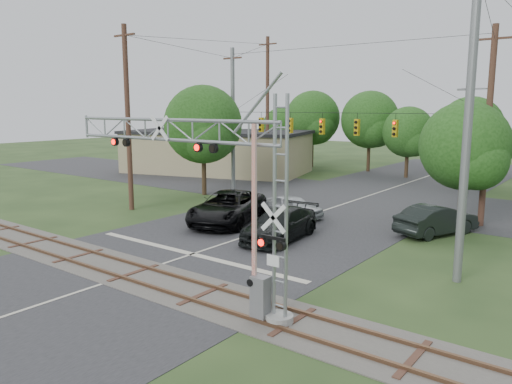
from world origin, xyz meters
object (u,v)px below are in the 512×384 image
Objects in this scene: commercial_building at (217,151)px; streetlight at (484,141)px; pickup_black at (227,207)px; sedan_silver at (293,206)px; crossing_gantry at (206,178)px; car_dark at (280,224)px; traffic_signal_span at (351,125)px.

commercial_building is 2.50× the size of streetlight.
pickup_black reaches higher than sedan_silver.
car_dark is (-2.80, 8.68, -3.71)m from crossing_gantry.
commercial_building is at bearing 114.10° from pickup_black.
streetlight reaches higher than commercial_building.
crossing_gantry reaches higher than sedan_silver.
sedan_silver is 23.16m from commercial_building.
sedan_silver is at bearing -107.84° from traffic_signal_span.
streetlight is at bearing 81.66° from crossing_gantry.
traffic_signal_span is at bearing -142.01° from streetlight.
streetlight reaches higher than sedan_silver.
pickup_black is at bearing -62.88° from commercial_building.
traffic_signal_span is 7.10m from sedan_silver.
sedan_silver is (-2.40, 4.91, -0.12)m from car_dark.
pickup_black is 4.86m from car_dark.
pickup_black is 4.34m from sedan_silver.
sedan_silver is 14.12m from streetlight.
streetlight is at bearing -22.97° from commercial_building.
crossing_gantry is 36.29m from commercial_building.
traffic_signal_span is 22.31m from commercial_building.
streetlight reaches higher than pickup_black.
pickup_black is 1.21× the size of car_dark.
pickup_black is at bearing 159.16° from car_dark.
pickup_black is at bearing -114.37° from traffic_signal_span.
streetlight is at bearing -35.07° from sedan_silver.
traffic_signal_span is at bearing -12.90° from sedan_silver.
crossing_gantry is 15.04m from sedan_silver.
traffic_signal_span is 10.89m from car_dark.
commercial_building is (-18.59, 13.72, 1.52)m from sedan_silver.
traffic_signal_span reaches higher than streetlight.
traffic_signal_span is (-3.66, 18.36, 1.19)m from crossing_gantry.
streetlight is (27.31, -3.34, 2.45)m from commercial_building.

